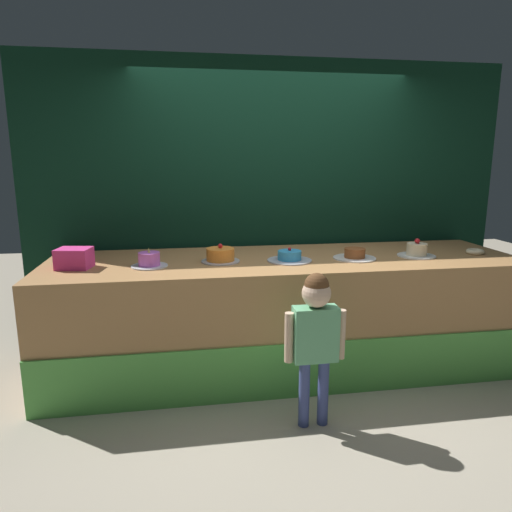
# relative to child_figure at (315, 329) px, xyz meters

# --- Properties ---
(ground_plane) EXTENTS (12.00, 12.00, 0.00)m
(ground_plane) POSITION_rel_child_figure_xyz_m (0.02, 0.37, -0.67)
(ground_plane) COLOR #ADA38E
(stage_platform) EXTENTS (3.85, 1.15, 0.94)m
(stage_platform) POSITION_rel_child_figure_xyz_m (0.02, 0.93, -0.21)
(stage_platform) COLOR #B27F4C
(stage_platform) RESTS_ON ground_plane
(curtain_backdrop) EXTENTS (4.48, 0.08, 2.63)m
(curtain_backdrop) POSITION_rel_child_figure_xyz_m (0.02, 1.60, 0.64)
(curtain_backdrop) COLOR black
(curtain_backdrop) RESTS_ON ground_plane
(child_figure) EXTENTS (0.40, 0.18, 1.04)m
(child_figure) POSITION_rel_child_figure_xyz_m (0.00, 0.00, 0.00)
(child_figure) COLOR #3F4C8C
(child_figure) RESTS_ON ground_plane
(pink_box) EXTENTS (0.27, 0.23, 0.15)m
(pink_box) POSITION_rel_child_figure_xyz_m (-1.62, 0.83, 0.34)
(pink_box) COLOR #EC3894
(pink_box) RESTS_ON stage_platform
(donut) EXTENTS (0.15, 0.15, 0.04)m
(donut) POSITION_rel_child_figure_xyz_m (1.66, 0.83, 0.29)
(donut) COLOR beige
(donut) RESTS_ON stage_platform
(cake_far_left) EXTENTS (0.28, 0.28, 0.15)m
(cake_far_left) POSITION_rel_child_figure_xyz_m (-1.07, 0.79, 0.31)
(cake_far_left) COLOR silver
(cake_far_left) RESTS_ON stage_platform
(cake_left) EXTENTS (0.30, 0.30, 0.15)m
(cake_left) POSITION_rel_child_figure_xyz_m (-0.53, 0.88, 0.32)
(cake_left) COLOR silver
(cake_left) RESTS_ON stage_platform
(cake_center) EXTENTS (0.36, 0.36, 0.11)m
(cake_center) POSITION_rel_child_figure_xyz_m (0.02, 0.82, 0.30)
(cake_center) COLOR silver
(cake_center) RESTS_ON stage_platform
(cake_right) EXTENTS (0.35, 0.35, 0.09)m
(cake_right) POSITION_rel_child_figure_xyz_m (0.56, 0.82, 0.30)
(cake_right) COLOR white
(cake_right) RESTS_ON stage_platform
(cake_far_right) EXTENTS (0.31, 0.31, 0.15)m
(cake_far_right) POSITION_rel_child_figure_xyz_m (1.11, 0.82, 0.31)
(cake_far_right) COLOR white
(cake_far_right) RESTS_ON stage_platform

